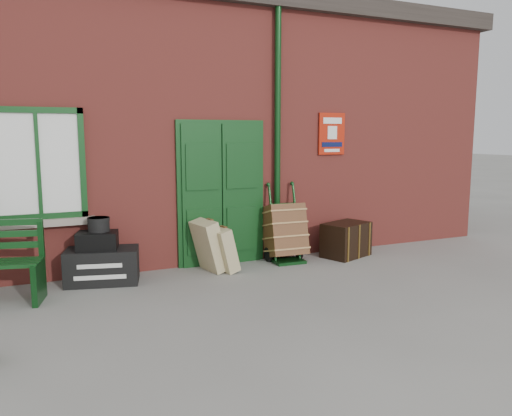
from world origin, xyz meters
TOP-DOWN VIEW (x-y plane):
  - ground at (0.00, 0.00)m, footprint 80.00×80.00m
  - station_building at (-0.00, 3.49)m, footprint 10.30×4.30m
  - houdini_trunk at (-2.17, 1.14)m, footprint 1.06×0.74m
  - strongbox at (-2.22, 1.14)m, footprint 0.61×0.50m
  - hatbox at (-2.19, 1.17)m, footprint 0.35×0.35m
  - suitcase_back at (-0.63, 1.12)m, footprint 0.50×0.61m
  - suitcase_front at (-0.45, 1.02)m, footprint 0.43×0.54m
  - porter_trolley at (0.70, 1.23)m, footprint 0.63×0.68m
  - dark_trunk at (1.78, 1.08)m, footprint 0.93×0.77m

SIDE VIEW (x-z plane):
  - ground at x=0.00m, z-range 0.00..0.00m
  - houdini_trunk at x=-2.17m, z-range 0.00..0.48m
  - dark_trunk at x=1.78m, z-range 0.00..0.57m
  - suitcase_front at x=-0.45m, z-range 0.00..0.68m
  - suitcase_back at x=-0.63m, z-range 0.00..0.79m
  - porter_trolley at x=0.70m, z-range -0.14..1.10m
  - strongbox at x=-2.22m, z-range 0.48..0.72m
  - hatbox at x=-2.19m, z-range 0.72..0.92m
  - station_building at x=0.00m, z-range -0.02..4.34m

